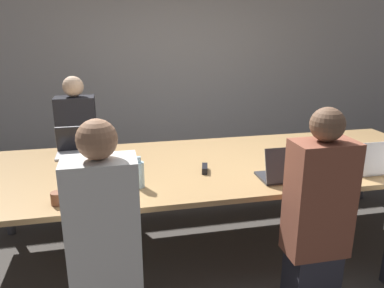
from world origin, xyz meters
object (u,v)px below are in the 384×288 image
(cup_near_left, at_px, (57,198))
(laptop_far_left, at_px, (74,147))
(stapler, at_px, (205,169))
(laptop_near_midright, at_px, (285,171))
(laptop_near_right, at_px, (376,163))
(person_near_left, at_px, (105,246))
(laptop_near_left, at_px, (100,190))
(cup_near_midright, at_px, (317,171))
(person_far_left, at_px, (78,146))
(bottle_near_left, at_px, (139,174))
(person_near_midright, at_px, (317,218))

(cup_near_left, bearing_deg, laptop_far_left, 88.83)
(cup_near_left, height_order, stapler, cup_near_left)
(laptop_near_midright, relative_size, laptop_near_right, 1.01)
(person_near_left, distance_m, laptop_near_right, 2.20)
(laptop_near_left, distance_m, cup_near_midright, 1.65)
(person_far_left, distance_m, stapler, 1.62)
(bottle_near_left, height_order, laptop_near_right, laptop_near_right)
(person_near_left, distance_m, bottle_near_left, 0.70)
(person_near_left, height_order, laptop_far_left, person_near_left)
(laptop_far_left, relative_size, laptop_near_right, 0.85)
(laptop_near_midright, distance_m, laptop_far_left, 1.90)
(cup_near_midright, height_order, laptop_far_left, laptop_far_left)
(cup_near_left, bearing_deg, person_near_midright, -14.24)
(cup_near_midright, bearing_deg, laptop_near_midright, -178.80)
(person_near_midright, bearing_deg, laptop_near_right, -148.67)
(laptop_near_left, relative_size, person_far_left, 0.22)
(bottle_near_left, xyz_separation_m, person_near_midright, (1.10, -0.59, -0.18))
(person_near_midright, relative_size, cup_near_midright, 14.86)
(bottle_near_left, height_order, cup_near_midright, bottle_near_left)
(laptop_far_left, height_order, laptop_near_right, laptop_near_right)
(cup_near_left, bearing_deg, laptop_near_midright, 2.22)
(laptop_near_left, xyz_separation_m, person_far_left, (-0.26, 1.58, -0.16))
(person_near_midright, bearing_deg, cup_near_midright, -118.66)
(bottle_near_left, xyz_separation_m, laptop_near_midright, (1.09, -0.11, -0.02))
(laptop_near_right, distance_m, stapler, 1.38)
(person_near_left, distance_m, person_near_midright, 1.35)
(person_far_left, xyz_separation_m, stapler, (1.08, -1.20, 0.10))
(laptop_near_right, bearing_deg, laptop_near_midright, -0.57)
(cup_near_midright, distance_m, laptop_far_left, 2.14)
(person_near_left, height_order, bottle_near_left, person_near_left)
(laptop_near_left, height_order, person_near_midright, person_near_midright)
(laptop_far_left, bearing_deg, cup_near_left, -91.17)
(person_near_midright, height_order, laptop_far_left, person_near_midright)
(person_near_midright, distance_m, stapler, 0.97)
(person_far_left, bearing_deg, person_near_midright, -50.62)
(laptop_near_midright, relative_size, person_near_midright, 0.26)
(cup_near_midright, xyz_separation_m, laptop_near_right, (0.51, -0.01, 0.03))
(laptop_near_left, height_order, person_far_left, person_far_left)
(laptop_near_left, distance_m, laptop_near_midright, 1.37)
(laptop_near_midright, height_order, person_far_left, person_far_left)
(cup_near_midright, distance_m, laptop_near_right, 0.51)
(cup_near_left, height_order, cup_near_midright, cup_near_midright)
(cup_near_midright, distance_m, stapler, 0.88)
(laptop_near_midright, relative_size, laptop_far_left, 1.18)
(laptop_far_left, distance_m, stapler, 1.27)
(person_far_left, bearing_deg, laptop_near_right, -32.12)
(bottle_near_left, relative_size, cup_near_midright, 2.42)
(bottle_near_left, distance_m, person_far_left, 1.51)
(laptop_near_midright, bearing_deg, person_near_left, 21.32)
(person_near_left, relative_size, cup_near_midright, 14.91)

